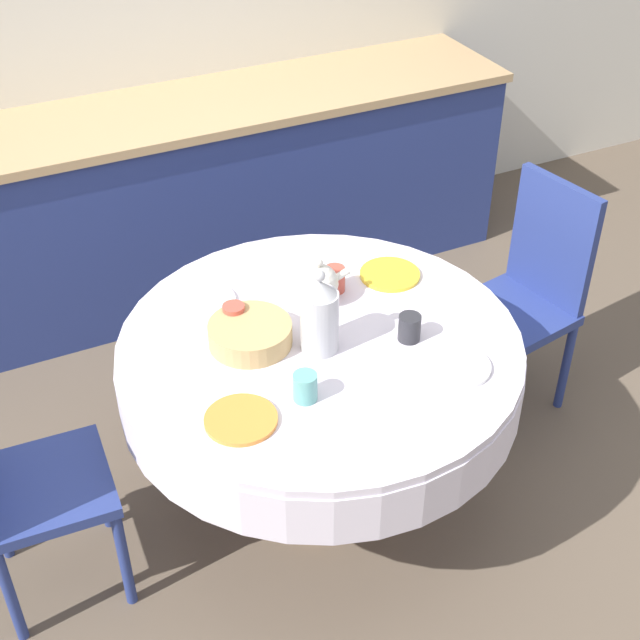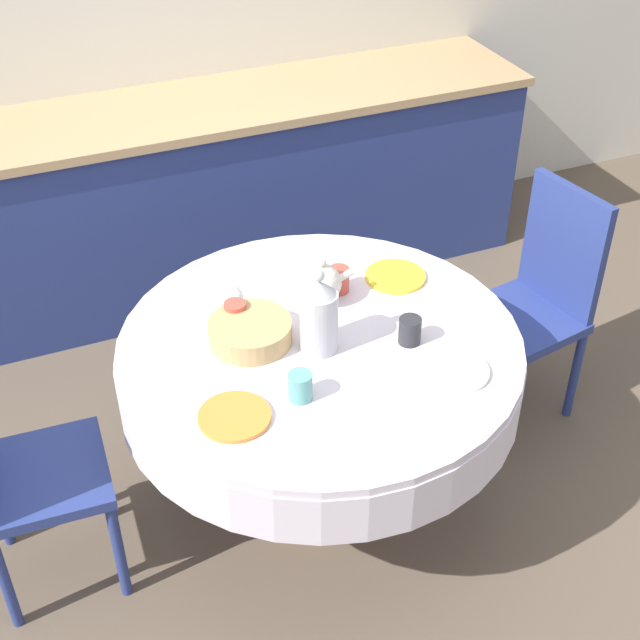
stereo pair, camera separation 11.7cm
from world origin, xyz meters
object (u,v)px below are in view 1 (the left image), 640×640
coffee_carafe (320,316)px  teapot (319,283)px  chair_left (528,289)px  chair_right (13,474)px

coffee_carafe → teapot: bearing=64.8°
teapot → coffee_carafe: bearing=-115.2°
chair_left → teapot: (-0.91, 0.01, 0.29)m
chair_left → chair_right: size_ratio=1.00×
coffee_carafe → teapot: (0.11, 0.23, -0.05)m
chair_right → coffee_carafe: bearing=87.8°
chair_right → teapot: chair_right is taller
chair_left → coffee_carafe: coffee_carafe is taller
chair_right → coffee_carafe: size_ratio=3.28×
teapot → chair_right: bearing=-172.8°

